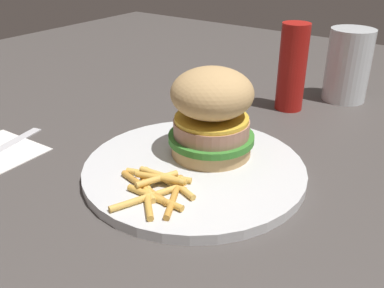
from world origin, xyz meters
name	(u,v)px	position (x,y,z in m)	size (l,w,h in m)	color
ground_plane	(177,167)	(0.00, 0.00, 0.00)	(1.60, 1.60, 0.00)	#47423F
plate	(192,171)	(0.00, 0.03, 0.01)	(0.27, 0.27, 0.01)	silver
sandwich	(212,112)	(-0.04, 0.03, 0.07)	(0.11, 0.11, 0.11)	tan
fries_pile	(157,187)	(0.07, 0.03, 0.02)	(0.10, 0.10, 0.01)	#E5B251
drink_glass	(348,68)	(-0.36, 0.09, 0.06)	(0.07, 0.07, 0.12)	silver
ketchup_bottle	(292,67)	(-0.26, 0.03, 0.07)	(0.04, 0.04, 0.14)	#B21914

